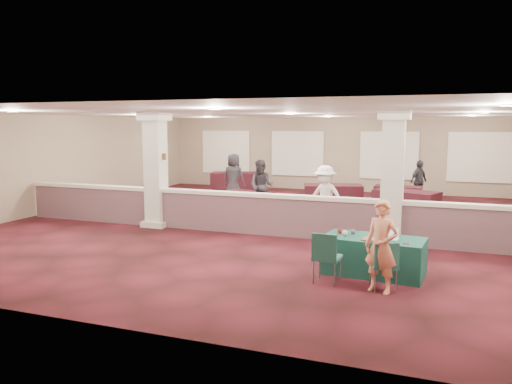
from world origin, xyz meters
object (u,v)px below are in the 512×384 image
(far_table_front_center, at_px, (249,201))
(attendee_a, at_px, (261,186))
(woman, at_px, (381,247))
(far_table_back_center, at_px, (333,196))
(conf_chair_main, at_px, (385,262))
(far_table_front_right, at_px, (406,203))
(attendee_b, at_px, (325,197))
(conf_chair_side, at_px, (326,254))
(attendee_d, at_px, (234,178))
(far_table_back_left, at_px, (234,181))
(attendee_c, at_px, (419,181))
(far_table_back_right, at_px, (398,195))
(near_table, at_px, (373,256))
(far_table_front_left, at_px, (158,201))

(far_table_front_center, bearing_deg, attendee_a, -11.36)
(woman, relative_size, far_table_back_center, 0.81)
(conf_chair_main, bearing_deg, far_table_front_right, 70.08)
(conf_chair_main, distance_m, attendee_b, 5.49)
(conf_chair_side, height_order, far_table_back_center, conf_chair_side)
(conf_chair_main, xyz_separation_m, attendee_d, (-6.49, 8.62, 0.38))
(far_table_back_left, bearing_deg, far_table_back_center, -30.97)
(woman, relative_size, attendee_c, 1.02)
(far_table_back_right, bearing_deg, far_table_back_center, -144.68)
(near_table, bearing_deg, far_table_front_center, 135.18)
(far_table_back_center, bearing_deg, far_table_front_center, -148.40)
(near_table, distance_m, far_table_back_left, 12.91)
(conf_chair_main, distance_m, far_table_back_center, 8.91)
(far_table_front_right, bearing_deg, far_table_back_center, 164.12)
(woman, bearing_deg, attendee_a, 141.83)
(attendee_a, bearing_deg, attendee_d, 134.86)
(conf_chair_side, xyz_separation_m, woman, (0.99, -0.13, 0.25))
(far_table_front_center, distance_m, attendee_b, 3.63)
(woman, distance_m, far_table_back_center, 8.98)
(far_table_back_left, bearing_deg, attendee_c, -5.53)
(far_table_front_center, xyz_separation_m, attendee_b, (3.05, -1.90, 0.55))
(far_table_back_left, relative_size, attendee_b, 1.12)
(conf_chair_main, bearing_deg, woman, -145.30)
(conf_chair_main, xyz_separation_m, attendee_c, (0.10, 10.77, 0.27))
(conf_chair_main, relative_size, far_table_back_left, 0.45)
(conf_chair_main, distance_m, woman, 0.30)
(far_table_back_left, distance_m, attendee_d, 3.18)
(woman, xyz_separation_m, far_table_back_left, (-7.64, 11.61, -0.41))
(near_table, height_order, attendee_b, attendee_b)
(woman, xyz_separation_m, far_table_front_center, (-5.17, 7.00, -0.48))
(far_table_front_left, distance_m, attendee_a, 3.44)
(far_table_front_left, xyz_separation_m, far_table_front_right, (7.64, 2.46, -0.01))
(far_table_back_left, distance_m, attendee_a, 5.58)
(far_table_back_center, bearing_deg, woman, -73.15)
(far_table_back_left, bearing_deg, far_table_front_center, -61.78)
(far_table_back_center, distance_m, attendee_a, 2.71)
(attendee_d, bearing_deg, attendee_b, 141.28)
(attendee_c, bearing_deg, conf_chair_main, -149.14)
(far_table_front_center, relative_size, far_table_back_left, 0.81)
(far_table_front_center, distance_m, far_table_back_right, 5.57)
(conf_chair_main, height_order, far_table_back_center, conf_chair_main)
(attendee_d, bearing_deg, far_table_back_right, -166.00)
(far_table_front_left, xyz_separation_m, far_table_back_left, (0.09, 6.20, -0.01))
(near_table, bearing_deg, conf_chair_side, -123.87)
(woman, height_order, far_table_back_left, woman)
(conf_chair_main, xyz_separation_m, far_table_front_right, (-0.14, 7.78, -0.13))
(conf_chair_main, relative_size, attendee_b, 0.50)
(near_table, xyz_separation_m, conf_chair_main, (0.31, -0.94, 0.16))
(woman, xyz_separation_m, far_table_back_center, (-2.60, 8.58, -0.41))
(conf_chair_side, height_order, attendee_d, attendee_d)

